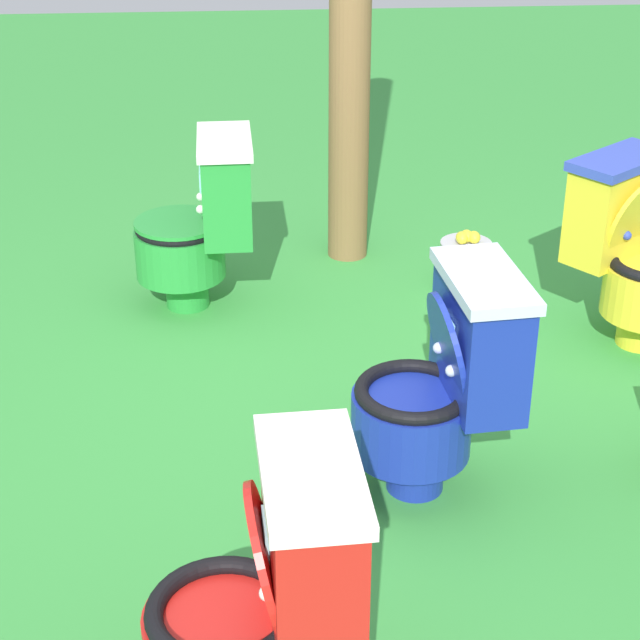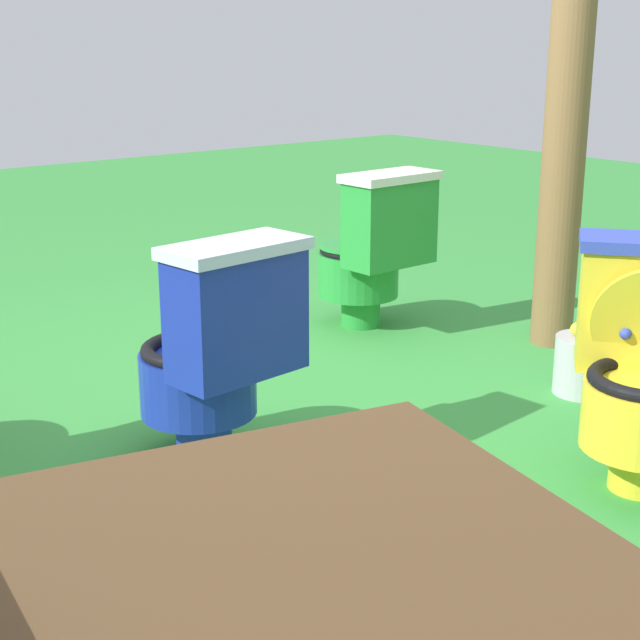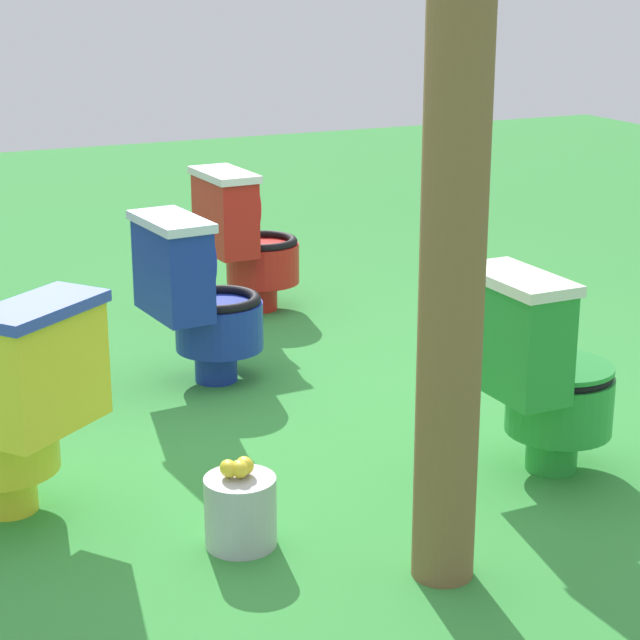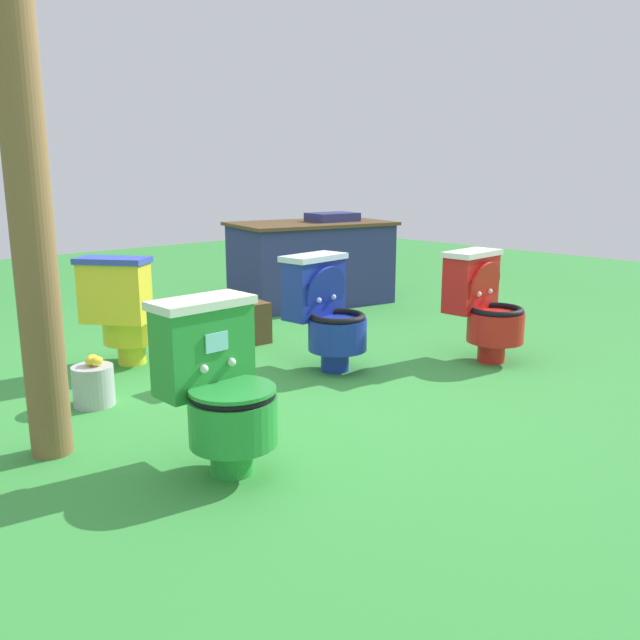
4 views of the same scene
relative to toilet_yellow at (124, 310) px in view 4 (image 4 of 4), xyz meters
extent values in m
plane|color=green|center=(0.57, -0.94, -0.37)|extent=(14.00, 14.00, 0.00)
cylinder|color=yellow|center=(0.06, 0.04, -0.30)|extent=(0.25, 0.25, 0.14)
cylinder|color=yellow|center=(0.07, 0.06, -0.13)|extent=(0.52, 0.52, 0.20)
torus|color=black|center=(0.07, 0.06, -0.02)|extent=(0.50, 0.50, 0.04)
cylinder|color=#3347B2|center=(0.07, 0.06, -0.07)|extent=(0.34, 0.34, 0.01)
cube|color=yellow|center=(-0.08, -0.07, 0.13)|extent=(0.40, 0.44, 0.37)
cube|color=#3347B2|center=(-0.08, -0.07, 0.33)|extent=(0.43, 0.47, 0.04)
cube|color=#8CE0E5|center=(0.00, 0.00, 0.18)|extent=(0.07, 0.09, 0.08)
cylinder|color=yellow|center=(-0.01, 0.00, 0.12)|extent=(0.28, 0.33, 0.35)
sphere|color=#3347B2|center=(-0.04, 0.05, 0.08)|extent=(0.04, 0.04, 0.04)
sphere|color=#3347B2|center=(0.04, -0.06, 0.08)|extent=(0.04, 0.04, 0.04)
cylinder|color=red|center=(1.84, -1.54, -0.30)|extent=(0.19, 0.19, 0.14)
cylinder|color=red|center=(1.84, -1.56, -0.13)|extent=(0.39, 0.39, 0.20)
torus|color=black|center=(1.84, -1.56, -0.02)|extent=(0.37, 0.37, 0.04)
cylinder|color=white|center=(1.84, -1.56, -0.07)|extent=(0.25, 0.25, 0.01)
cube|color=red|center=(1.83, -1.36, 0.13)|extent=(0.42, 0.21, 0.37)
cube|color=white|center=(1.83, -1.36, 0.33)|extent=(0.44, 0.24, 0.04)
cube|color=#8CE0E5|center=(1.83, -1.46, 0.18)|extent=(0.11, 0.01, 0.08)
cylinder|color=red|center=(1.83, -1.46, 0.12)|extent=(0.35, 0.11, 0.35)
sphere|color=white|center=(1.90, -1.46, 0.08)|extent=(0.04, 0.04, 0.04)
sphere|color=white|center=(1.76, -1.47, 0.08)|extent=(0.04, 0.04, 0.04)
cylinder|color=#192D9E|center=(0.93, -0.98, -0.30)|extent=(0.20, 0.20, 0.14)
cylinder|color=#192D9E|center=(0.93, -1.00, -0.13)|extent=(0.40, 0.40, 0.20)
torus|color=black|center=(0.93, -1.00, -0.02)|extent=(0.39, 0.39, 0.04)
cylinder|color=silver|center=(0.93, -1.00, -0.07)|extent=(0.26, 0.26, 0.01)
cube|color=#192D9E|center=(0.91, -0.80, 0.13)|extent=(0.43, 0.23, 0.37)
cube|color=silver|center=(0.91, -0.80, 0.33)|extent=(0.45, 0.25, 0.04)
cube|color=#8CE0E5|center=(0.92, -0.90, 0.18)|extent=(0.11, 0.02, 0.08)
cylinder|color=#192D9E|center=(0.92, -0.90, 0.12)|extent=(0.36, 0.12, 0.35)
sphere|color=silver|center=(0.99, -0.90, 0.08)|extent=(0.04, 0.04, 0.04)
sphere|color=silver|center=(0.85, -0.91, 0.08)|extent=(0.04, 0.04, 0.04)
cylinder|color=green|center=(-0.41, -1.74, -0.30)|extent=(0.18, 0.18, 0.14)
cylinder|color=green|center=(-0.41, -1.76, -0.13)|extent=(0.38, 0.38, 0.20)
torus|color=black|center=(-0.41, -1.76, -0.02)|extent=(0.36, 0.36, 0.04)
cylinder|color=white|center=(-0.41, -1.76, -0.07)|extent=(0.24, 0.24, 0.01)
cube|color=green|center=(-0.42, -1.56, 0.13)|extent=(0.41, 0.20, 0.37)
cube|color=white|center=(-0.42, -1.56, 0.33)|extent=(0.44, 0.22, 0.04)
cube|color=#8CE0E5|center=(-0.41, -1.66, 0.18)|extent=(0.11, 0.01, 0.08)
cylinder|color=green|center=(-0.41, -1.76, 0.00)|extent=(0.37, 0.37, 0.02)
sphere|color=white|center=(-0.34, -1.66, 0.08)|extent=(0.04, 0.04, 0.04)
sphere|color=white|center=(-0.48, -1.66, 0.08)|extent=(0.04, 0.04, 0.04)
cube|color=navy|center=(2.29, 0.75, 0.00)|extent=(1.55, 1.10, 0.74)
cube|color=brown|center=(2.29, 0.75, 0.38)|extent=(1.62, 1.17, 0.03)
cube|color=navy|center=(2.50, 0.68, 0.44)|extent=(0.48, 0.38, 0.08)
cylinder|color=brown|center=(-0.89, -1.02, 0.77)|extent=(0.18, 0.18, 2.29)
cube|color=brown|center=(0.93, -0.04, -0.22)|extent=(0.31, 0.29, 0.30)
cylinder|color=#B7B7BF|center=(-0.48, -0.55, -0.26)|extent=(0.22, 0.22, 0.22)
ellipsoid|color=yellow|center=(-0.46, -0.52, -0.12)|extent=(0.07, 0.05, 0.05)
ellipsoid|color=yellow|center=(-0.46, -0.57, -0.12)|extent=(0.07, 0.05, 0.05)
ellipsoid|color=yellow|center=(-0.47, -0.55, -0.12)|extent=(0.07, 0.05, 0.05)
camera|label=1|loc=(3.68, -1.48, 1.67)|focal=60.58mm
camera|label=2|loc=(2.47, 1.49, 0.94)|focal=54.68mm
camera|label=3|loc=(-3.48, 0.57, 1.33)|focal=65.45mm
camera|label=4|loc=(-1.91, -3.90, 0.88)|focal=37.40mm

